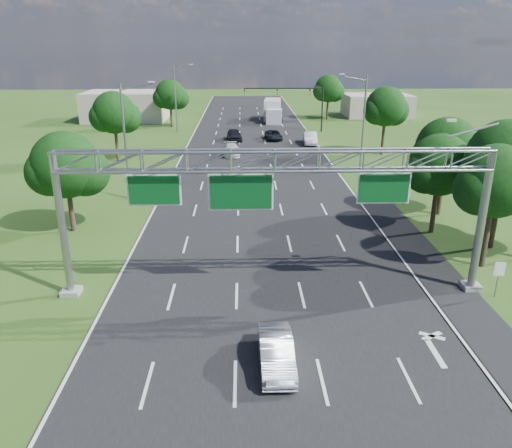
{
  "coord_description": "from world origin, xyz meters",
  "views": [
    {
      "loc": [
        -1.41,
        -13.03,
        13.2
      ],
      "look_at": [
        -0.63,
        14.98,
        2.95
      ],
      "focal_mm": 35.0,
      "sensor_mm": 36.0,
      "label": 1
    }
  ],
  "objects_px": {
    "sign_gantry": "(276,172)",
    "regulatory_sign": "(499,272)",
    "box_truck": "(273,111)",
    "silver_sedan": "(276,352)",
    "traffic_signal": "(300,98)"
  },
  "relations": [
    {
      "from": "traffic_signal",
      "to": "silver_sedan",
      "type": "xyz_separation_m",
      "value": [
        -7.52,
        -59.87,
        -4.49
      ]
    },
    {
      "from": "traffic_signal",
      "to": "silver_sedan",
      "type": "height_order",
      "value": "traffic_signal"
    },
    {
      "from": "box_truck",
      "to": "sign_gantry",
      "type": "bearing_deg",
      "value": -87.94
    },
    {
      "from": "sign_gantry",
      "to": "traffic_signal",
      "type": "relative_size",
      "value": 1.92
    },
    {
      "from": "silver_sedan",
      "to": "box_truck",
      "type": "height_order",
      "value": "box_truck"
    },
    {
      "from": "box_truck",
      "to": "regulatory_sign",
      "type": "bearing_deg",
      "value": -77.39
    },
    {
      "from": "sign_gantry",
      "to": "box_truck",
      "type": "distance_m",
      "value": 64.87
    },
    {
      "from": "regulatory_sign",
      "to": "box_truck",
      "type": "height_order",
      "value": "box_truck"
    },
    {
      "from": "traffic_signal",
      "to": "silver_sedan",
      "type": "distance_m",
      "value": 60.51
    },
    {
      "from": "sign_gantry",
      "to": "traffic_signal",
      "type": "bearing_deg",
      "value": 82.32
    },
    {
      "from": "traffic_signal",
      "to": "box_truck",
      "type": "bearing_deg",
      "value": 106.5
    },
    {
      "from": "sign_gantry",
      "to": "box_truck",
      "type": "bearing_deg",
      "value": 86.7
    },
    {
      "from": "sign_gantry",
      "to": "silver_sedan",
      "type": "distance_m",
      "value": 9.27
    },
    {
      "from": "sign_gantry",
      "to": "silver_sedan",
      "type": "xyz_separation_m",
      "value": [
        -0.37,
        -6.87,
        -6.21
      ]
    },
    {
      "from": "sign_gantry",
      "to": "regulatory_sign",
      "type": "height_order",
      "value": "sign_gantry"
    }
  ]
}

